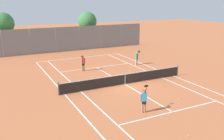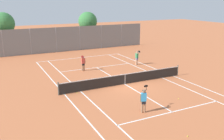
% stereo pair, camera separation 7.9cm
% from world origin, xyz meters
% --- Properties ---
extents(ground_plane, '(120.00, 120.00, 0.00)m').
position_xyz_m(ground_plane, '(0.00, 0.00, 0.00)').
color(ground_plane, '#BC663D').
extents(court_line_markings, '(11.10, 23.90, 0.01)m').
position_xyz_m(court_line_markings, '(0.00, 0.00, 0.00)').
color(court_line_markings, white).
rests_on(court_line_markings, ground).
extents(tennis_net, '(12.00, 0.10, 1.07)m').
position_xyz_m(tennis_net, '(0.00, 0.00, 0.51)').
color(tennis_net, '#474C47').
rests_on(tennis_net, ground).
extents(player_near_side, '(0.83, 0.69, 1.77)m').
position_xyz_m(player_near_side, '(-1.76, -5.58, 0.93)').
color(player_near_side, '#936B4C').
rests_on(player_near_side, ground).
extents(player_far_left, '(0.64, 0.75, 1.77)m').
position_xyz_m(player_far_left, '(-1.80, 5.71, 0.93)').
color(player_far_left, '#936B4C').
rests_on(player_far_left, ground).
extents(player_far_right, '(0.48, 0.87, 1.77)m').
position_xyz_m(player_far_right, '(4.63, 5.42, 0.93)').
color(player_far_right, '#D8A884').
rests_on(player_far_right, ground).
extents(loose_tennis_ball_0, '(0.07, 0.07, 0.07)m').
position_xyz_m(loose_tennis_ball_0, '(1.91, -4.84, 0.03)').
color(loose_tennis_ball_0, '#D1DB33').
rests_on(loose_tennis_ball_0, ground).
extents(loose_tennis_ball_1, '(0.07, 0.07, 0.07)m').
position_xyz_m(loose_tennis_ball_1, '(1.74, 6.10, 0.03)').
color(loose_tennis_ball_1, '#D1DB33').
rests_on(loose_tennis_ball_1, ground).
extents(loose_tennis_ball_2, '(0.07, 0.07, 0.07)m').
position_xyz_m(loose_tennis_ball_2, '(0.60, 1.46, 0.03)').
color(loose_tennis_ball_2, '#D1DB33').
rests_on(loose_tennis_ball_2, ground).
extents(loose_tennis_ball_3, '(0.07, 0.07, 0.07)m').
position_xyz_m(loose_tennis_ball_3, '(-1.29, -9.25, 0.03)').
color(loose_tennis_ball_3, '#D1DB33').
rests_on(loose_tennis_ball_3, ground).
extents(loose_tennis_ball_4, '(0.07, 0.07, 0.07)m').
position_xyz_m(loose_tennis_ball_4, '(4.45, 8.27, 0.03)').
color(loose_tennis_ball_4, '#D1DB33').
rests_on(loose_tennis_ball_4, ground).
extents(loose_tennis_ball_5, '(0.07, 0.07, 0.07)m').
position_xyz_m(loose_tennis_ball_5, '(-4.53, -0.22, 0.03)').
color(loose_tennis_ball_5, '#D1DB33').
rests_on(loose_tennis_ball_5, ground).
extents(back_fence, '(24.64, 0.08, 3.55)m').
position_xyz_m(back_fence, '(-0.00, 16.77, 1.78)').
color(back_fence, gray).
rests_on(back_fence, ground).
extents(tree_behind_left, '(3.05, 3.05, 5.67)m').
position_xyz_m(tree_behind_left, '(-8.31, 18.79, 4.05)').
color(tree_behind_left, brown).
rests_on(tree_behind_left, ground).
extents(tree_behind_right, '(2.99, 2.99, 5.45)m').
position_xyz_m(tree_behind_right, '(4.20, 19.59, 3.88)').
color(tree_behind_right, brown).
rests_on(tree_behind_right, ground).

